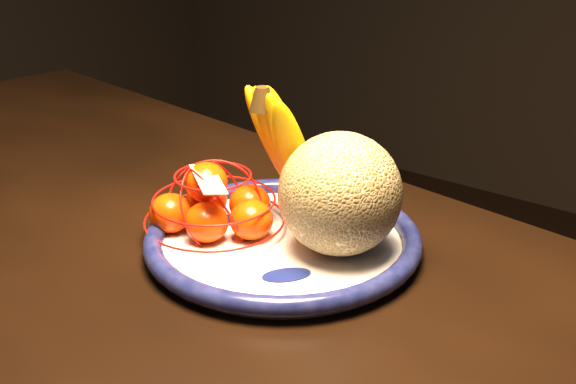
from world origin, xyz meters
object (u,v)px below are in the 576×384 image
Objects in this scene: dining_table at (50,295)px; mandarin_bag at (215,206)px; fruit_bowl at (283,240)px; banana_bunch at (288,147)px; cantaloupe at (340,194)px.

dining_table is 0.24m from mandarin_bag.
banana_bunch is (-0.03, 0.05, 0.09)m from fruit_bowl.
banana_bunch reaches higher than dining_table.
cantaloupe is 0.16m from mandarin_bag.
dining_table is at bearing -112.73° from banana_bunch.
cantaloupe reaches higher than dining_table.
cantaloupe is 0.11m from banana_bunch.
banana_bunch is (-0.10, 0.03, 0.02)m from cantaloupe.
cantaloupe is at bearing 36.70° from dining_table.
dining_table is 0.35m from banana_bunch.
mandarin_bag is (-0.05, -0.08, -0.06)m from banana_bunch.
banana_bunch is 0.11m from mandarin_bag.
dining_table is 11.71× the size of cantaloupe.
dining_table is 0.31m from fruit_bowl.
cantaloupe is at bearing 3.61° from banana_bunch.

